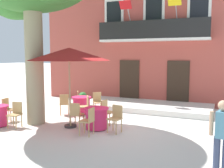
% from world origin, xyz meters
% --- Properties ---
extents(ground_plane, '(120.00, 120.00, 0.00)m').
position_xyz_m(ground_plane, '(0.00, 0.00, 0.00)').
color(ground_plane, silver).
extents(building_facade, '(13.00, 5.09, 7.50)m').
position_xyz_m(building_facade, '(0.24, 6.99, 3.75)').
color(building_facade, '#B24C42').
rests_on(building_facade, ground).
extents(entrance_step_platform, '(6.14, 2.64, 0.25)m').
position_xyz_m(entrance_step_platform, '(0.24, 3.68, 0.12)').
color(entrance_step_platform, silver).
rests_on(entrance_step_platform, ground).
extents(cafe_table_near_tree, '(0.86, 0.86, 0.76)m').
position_xyz_m(cafe_table_near_tree, '(-2.04, 1.48, 0.39)').
color(cafe_table_near_tree, '#E52D66').
rests_on(cafe_table_near_tree, ground).
extents(cafe_chair_near_tree_0, '(0.56, 0.56, 0.91)m').
position_xyz_m(cafe_chair_near_tree_0, '(-1.52, 2.03, 0.53)').
color(cafe_chair_near_tree_0, tan).
rests_on(cafe_chair_near_tree_0, ground).
extents(cafe_chair_near_tree_1, '(0.54, 0.54, 0.91)m').
position_xyz_m(cafe_chair_near_tree_1, '(-2.47, 2.10, 0.53)').
color(cafe_chair_near_tree_1, tan).
rests_on(cafe_chair_near_tree_1, ground).
extents(cafe_chair_near_tree_2, '(0.55, 0.55, 0.91)m').
position_xyz_m(cafe_chair_near_tree_2, '(-2.62, 1.00, 0.53)').
color(cafe_chair_near_tree_2, tan).
rests_on(cafe_chair_near_tree_2, ground).
extents(cafe_chair_near_tree_3, '(0.56, 0.56, 0.91)m').
position_xyz_m(cafe_chair_near_tree_3, '(-1.53, 0.92, 0.53)').
color(cafe_chair_near_tree_3, tan).
rests_on(cafe_chair_near_tree_3, ground).
extents(cafe_table_middle, '(0.86, 0.86, 0.76)m').
position_xyz_m(cafe_table_middle, '(-0.32, -0.44, 0.39)').
color(cafe_table_middle, '#E52D66').
rests_on(cafe_table_middle, ground).
extents(cafe_chair_middle_0, '(0.46, 0.46, 0.91)m').
position_xyz_m(cafe_chair_middle_0, '(0.43, -0.49, 0.53)').
color(cafe_chair_middle_0, tan).
rests_on(cafe_chair_middle_0, ground).
extents(cafe_chair_middle_1, '(0.46, 0.46, 0.91)m').
position_xyz_m(cafe_chair_middle_1, '(-0.28, 0.32, 0.53)').
color(cafe_chair_middle_1, tan).
rests_on(cafe_chair_middle_1, ground).
extents(cafe_chair_middle_2, '(0.43, 0.43, 0.91)m').
position_xyz_m(cafe_chair_middle_2, '(-1.06, -0.57, 0.53)').
color(cafe_chair_middle_2, tan).
rests_on(cafe_chair_middle_2, ground).
extents(cafe_chair_middle_3, '(0.41, 0.41, 0.91)m').
position_xyz_m(cafe_chair_middle_3, '(-0.22, -1.18, 0.53)').
color(cafe_chair_middle_3, tan).
rests_on(cafe_chair_middle_3, ground).
extents(cafe_chair_front_0, '(0.45, 0.45, 0.91)m').
position_xyz_m(cafe_chair_front_0, '(-4.01, -0.82, 0.53)').
color(cafe_chair_front_0, tan).
rests_on(cafe_chair_front_0, ground).
extents(cafe_chair_front_3, '(0.45, 0.45, 0.91)m').
position_xyz_m(cafe_chair_front_3, '(-3.10, -1.36, 0.53)').
color(cafe_chair_front_3, tan).
rests_on(cafe_chair_front_3, ground).
extents(cafe_umbrella, '(2.90, 2.90, 2.85)m').
position_xyz_m(cafe_umbrella, '(-1.32, -0.56, 2.61)').
color(cafe_umbrella, '#997A56').
rests_on(cafe_umbrella, ground).
extents(ground_planter_left, '(0.42, 0.42, 0.63)m').
position_xyz_m(ground_planter_left, '(-3.19, 3.60, 0.35)').
color(ground_planter_left, '#995638').
rests_on(ground_planter_left, ground).
extents(pedestrian_near_entrance, '(0.53, 0.38, 1.66)m').
position_xyz_m(pedestrian_near_entrance, '(3.76, -2.61, 0.94)').
color(pedestrian_near_entrance, '#384260').
rests_on(pedestrian_near_entrance, ground).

